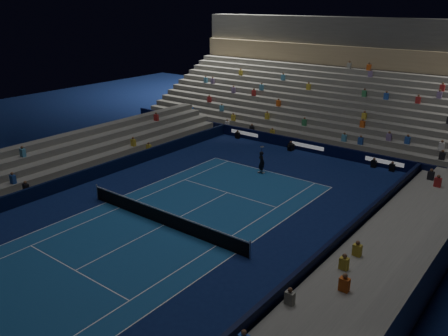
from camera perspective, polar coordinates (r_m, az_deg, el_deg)
The scene contains 11 objects.
ground at distance 28.78m, azimuth -7.39°, elevation -6.99°, with size 90.00×90.00×0.00m, color #0B1847.
court_surface at distance 28.78m, azimuth -7.39°, elevation -6.98°, with size 10.97×23.77×0.01m, color navy.
sponsor_barrier_far at distance 42.64m, azimuth 10.35°, elevation 2.66°, with size 44.00×0.25×1.00m, color black.
sponsor_barrier_east at distance 23.48m, azimuth 10.04°, elevation -12.47°, with size 0.25×37.00×1.00m, color black.
sponsor_barrier_west at distance 35.61m, azimuth -18.58°, elevation -1.61°, with size 0.25×37.00×1.00m, color black.
grandstand_main at distance 50.26m, azimuth 15.64°, elevation 8.27°, with size 44.00×15.20×11.20m.
grandstand_east at distance 22.19m, azimuth 18.24°, elevation -14.10°, with size 5.00×37.00×2.50m.
grandstand_west at distance 38.27m, azimuth -21.59°, elevation 0.18°, with size 5.00×37.00×2.50m.
tennis_net at distance 28.55m, azimuth -7.43°, elevation -6.09°, with size 12.90×0.10×1.10m.
tennis_player at distance 36.65m, azimuth 4.64°, elevation 0.70°, with size 0.66×0.43×1.81m, color black.
broadcast_camera at distance 42.74m, azimuth 8.23°, elevation 2.55°, with size 0.48×0.91×0.58m.
Camera 1 is at (18.46, -17.84, 13.00)m, focal length 37.12 mm.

